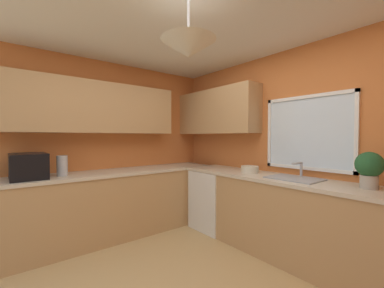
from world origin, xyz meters
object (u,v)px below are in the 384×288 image
Objects in this scene: dishwasher at (216,199)px; potted_plant at (369,168)px; bowl at (250,169)px; kettle at (62,166)px; microwave at (28,166)px; sink_assembly at (294,178)px.

potted_plant reaches higher than dishwasher.
bowl is (-1.31, -0.05, -0.15)m from potted_plant.
potted_plant reaches higher than kettle.
bowl is (1.28, 2.35, -0.10)m from microwave.
kettle reaches higher than bowl.
kettle is 0.74× the size of potted_plant.
microwave is (-0.66, -2.32, 0.63)m from dishwasher.
potted_plant is at bearing 38.72° from kettle.
sink_assembly reaches higher than dishwasher.
dishwasher is at bearing -177.22° from bowl.
dishwasher is 2.57× the size of potted_plant.
sink_assembly is at bearing 0.65° from bowl.
bowl is at bearing -177.82° from potted_plant.
potted_plant reaches higher than microwave.
potted_plant is at bearing 42.84° from microwave.
sink_assembly is at bearing 1.71° from dishwasher.
potted_plant reaches higher than bowl.
potted_plant is at bearing 3.55° from sink_assembly.
dishwasher is at bearing -178.29° from sink_assembly.
potted_plant is at bearing 2.18° from bowl.
microwave is 2.68m from bowl.
potted_plant reaches higher than sink_assembly.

